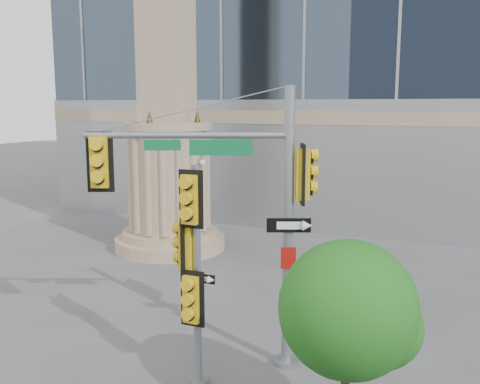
% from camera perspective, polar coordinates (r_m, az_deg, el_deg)
% --- Properties ---
extents(ground, '(120.00, 120.00, 0.00)m').
position_cam_1_polar(ground, '(11.91, -4.33, -19.66)').
color(ground, '#545456').
rests_on(ground, ground).
extents(monument, '(4.40, 4.40, 16.60)m').
position_cam_1_polar(monument, '(21.22, -7.74, 8.53)').
color(monument, '#9D866A').
rests_on(monument, ground).
extents(main_signal_pole, '(4.51, 2.21, 6.16)m').
position_cam_1_polar(main_signal_pole, '(11.40, -0.37, -0.55)').
color(main_signal_pole, slate).
rests_on(main_signal_pole, ground).
extents(secondary_signal_pole, '(0.78, 0.58, 4.60)m').
position_cam_1_polar(secondary_signal_pole, '(10.80, -5.12, -7.21)').
color(secondary_signal_pole, slate).
rests_on(secondary_signal_pole, ground).
extents(street_tree, '(2.33, 2.27, 3.62)m').
position_cam_1_polar(street_tree, '(9.09, 11.70, -12.71)').
color(street_tree, '#9D866A').
rests_on(street_tree, ground).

